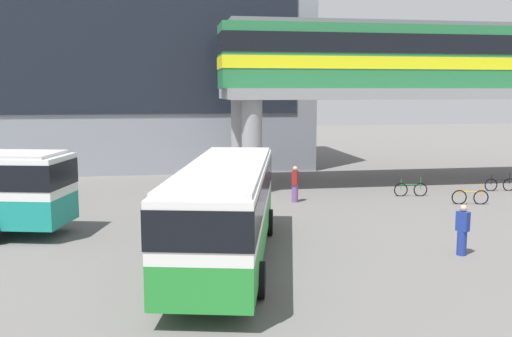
% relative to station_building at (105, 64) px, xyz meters
% --- Properties ---
extents(ground_plane, '(120.00, 120.00, 0.00)m').
position_rel_station_building_xyz_m(ground_plane, '(6.05, -16.78, -7.46)').
color(ground_plane, '#605E5B').
extents(station_building, '(29.06, 11.70, 14.92)m').
position_rel_station_building_xyz_m(station_building, '(0.00, 0.00, 0.00)').
color(station_building, gray).
rests_on(station_building, ground_plane).
extents(elevated_platform, '(27.05, 6.40, 5.65)m').
position_rel_station_building_xyz_m(elevated_platform, '(21.16, -11.06, -2.65)').
color(elevated_platform, gray).
rests_on(elevated_platform, ground_plane).
extents(train, '(25.04, 2.96, 3.84)m').
position_rel_station_building_xyz_m(train, '(19.89, -11.06, 0.16)').
color(train, '#26723F').
rests_on(train, elevated_platform).
extents(bus_main, '(4.93, 11.33, 3.22)m').
position_rel_station_building_xyz_m(bus_main, '(6.14, -25.29, -5.47)').
color(bus_main, '#268C33').
rests_on(bus_main, ground_plane).
extents(bicycle_green, '(1.79, 0.26, 1.04)m').
position_rel_station_building_xyz_m(bicycle_green, '(17.00, -15.53, -7.10)').
color(bicycle_green, black).
rests_on(bicycle_green, ground_plane).
extents(bicycle_orange, '(1.76, 0.43, 1.04)m').
position_rel_station_building_xyz_m(bicycle_orange, '(18.95, -17.99, -7.10)').
color(bicycle_orange, black).
rests_on(bicycle_orange, ground_plane).
extents(bicycle_black, '(1.79, 0.20, 1.04)m').
position_rel_station_building_xyz_m(bicycle_black, '(22.59, -14.85, -7.10)').
color(bicycle_black, black).
rests_on(bicycle_black, ground_plane).
extents(pedestrian_waiting_near_stop, '(0.41, 0.47, 1.81)m').
position_rel_station_building_xyz_m(pedestrian_waiting_near_stop, '(10.60, -16.06, -6.60)').
color(pedestrian_waiting_near_stop, '#724C8C').
rests_on(pedestrian_waiting_near_stop, ground_plane).
extents(pedestrian_walking_across, '(0.43, 0.48, 1.73)m').
position_rel_station_building_xyz_m(pedestrian_walking_across, '(14.09, -25.81, -6.65)').
color(pedestrian_walking_across, navy).
rests_on(pedestrian_walking_across, ground_plane).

